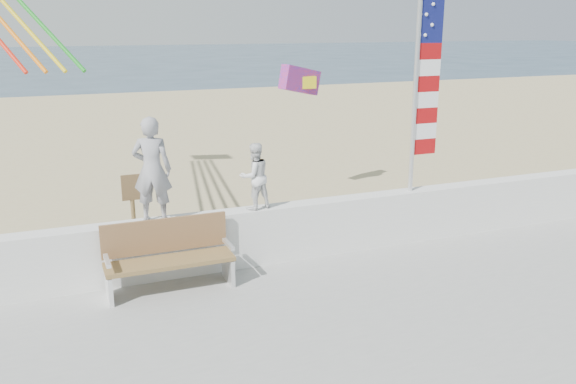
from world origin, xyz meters
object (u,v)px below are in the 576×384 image
at_px(child, 255,176).
at_px(bench, 168,255).
at_px(adult, 152,169).
at_px(flag, 423,78).

distance_m(child, bench, 1.79).
xyz_separation_m(adult, bench, (0.08, -0.45, -1.16)).
xyz_separation_m(bench, flag, (4.42, 0.45, 2.30)).
bearing_deg(child, bench, 5.41).
bearing_deg(child, adult, -11.80).
height_order(bench, flag, flag).
relative_size(adult, child, 1.47).
relative_size(adult, flag, 0.44).
distance_m(adult, bench, 1.25).
xyz_separation_m(child, bench, (-1.47, -0.45, -0.91)).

